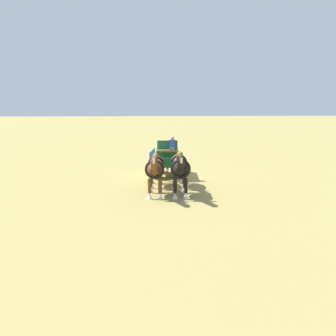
{
  "coord_description": "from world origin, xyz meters",
  "views": [
    {
      "loc": [
        28.0,
        -1.78,
        4.92
      ],
      "look_at": [
        4.5,
        -0.25,
        1.2
      ],
      "focal_mm": 45.64,
      "sensor_mm": 36.0,
      "label": 1
    }
  ],
  "objects": [
    {
      "name": "draft_horse_lead_off",
      "position": [
        6.34,
        -1.04,
        1.4
      ],
      "size": [
        3.16,
        1.08,
        2.27
      ],
      "color": "brown",
      "rests_on": "ground"
    },
    {
      "name": "ground_plane",
      "position": [
        0.0,
        0.0,
        0.0
      ],
      "size": [
        220.0,
        220.0,
        0.0
      ],
      "primitive_type": "plane",
      "color": "#9E8C4C"
    },
    {
      "name": "draft_horse_rear_off",
      "position": [
        3.76,
        -0.88,
        1.29
      ],
      "size": [
        3.1,
        1.02,
        2.14
      ],
      "color": "brown",
      "rests_on": "ground"
    },
    {
      "name": "draft_horse_lead_near",
      "position": [
        6.42,
        0.26,
        1.41
      ],
      "size": [
        3.04,
        1.11,
        2.29
      ],
      "color": "black",
      "rests_on": "ground"
    },
    {
      "name": "sponsor_banner",
      "position": [
        -5.16,
        -0.84,
        0.55
      ],
      "size": [
        3.17,
        0.54,
        1.1
      ],
      "primitive_type": "cube",
      "rotation": [
        0.0,
        0.0,
        -0.15
      ],
      "color": "#1959B2",
      "rests_on": "ground"
    },
    {
      "name": "show_wagon",
      "position": [
        0.14,
        -0.0,
        1.24
      ],
      "size": [
        5.97,
        1.94,
        2.76
      ],
      "color": "#195B38",
      "rests_on": "ground"
    },
    {
      "name": "draft_horse_rear_near",
      "position": [
        3.84,
        0.41,
        1.36
      ],
      "size": [
        3.18,
        1.0,
        2.24
      ],
      "color": "brown",
      "rests_on": "ground"
    }
  ]
}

